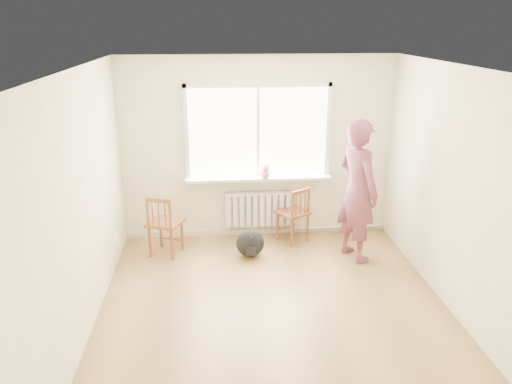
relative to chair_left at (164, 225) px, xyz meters
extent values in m
plane|color=#A57643|center=(1.37, -1.60, -0.45)|extent=(4.50, 4.50, 0.00)
plane|color=white|center=(1.37, -1.60, 2.25)|extent=(4.50, 4.50, 0.00)
cube|color=#EFEABF|center=(1.37, 0.65, 0.90)|extent=(4.00, 0.01, 2.70)
cube|color=white|center=(1.37, 0.63, 1.15)|extent=(2.00, 0.02, 1.30)
cube|color=white|center=(1.37, 0.61, 1.83)|extent=(2.12, 0.05, 0.06)
cube|color=white|center=(0.34, 0.61, 1.15)|extent=(0.06, 0.05, 1.42)
cube|color=white|center=(2.40, 0.61, 1.15)|extent=(0.06, 0.05, 1.42)
cube|color=white|center=(1.37, 0.61, 1.15)|extent=(0.04, 0.05, 1.30)
cube|color=white|center=(1.37, 0.54, 0.48)|extent=(2.15, 0.22, 0.04)
cube|color=white|center=(1.37, 0.60, -0.02)|extent=(1.00, 0.02, 0.55)
cube|color=white|center=(1.37, 0.55, -0.02)|extent=(1.00, 0.10, 0.51)
cube|color=white|center=(1.37, 0.55, 0.24)|extent=(1.00, 0.12, 0.03)
cylinder|color=silver|center=(2.62, 0.59, -0.37)|extent=(1.40, 0.04, 0.04)
cube|color=beige|center=(1.37, 0.63, -0.41)|extent=(4.00, 0.03, 0.08)
cube|color=brown|center=(0.02, 0.05, 0.02)|extent=(0.56, 0.55, 0.04)
cylinder|color=brown|center=(0.23, 0.14, -0.21)|extent=(0.04, 0.04, 0.47)
cylinder|color=brown|center=(-0.08, 0.26, -0.21)|extent=(0.04, 0.04, 0.47)
cylinder|color=brown|center=(0.11, -0.17, -0.21)|extent=(0.04, 0.04, 0.47)
cylinder|color=brown|center=(-0.20, -0.05, -0.21)|extent=(0.04, 0.04, 0.47)
cylinder|color=brown|center=(0.11, -0.17, 0.00)|extent=(0.04, 0.04, 0.89)
cylinder|color=brown|center=(-0.20, -0.05, 0.00)|extent=(0.04, 0.04, 0.89)
cube|color=brown|center=(-0.04, -0.11, 0.41)|extent=(0.35, 0.16, 0.06)
cylinder|color=brown|center=(0.05, -0.14, 0.22)|extent=(0.02, 0.02, 0.36)
cylinder|color=brown|center=(-0.04, -0.11, 0.22)|extent=(0.02, 0.02, 0.36)
cylinder|color=brown|center=(-0.13, -0.08, 0.22)|extent=(0.02, 0.02, 0.36)
cube|color=brown|center=(1.86, 0.33, 0.00)|extent=(0.57, 0.56, 0.04)
cylinder|color=brown|center=(1.91, 0.55, -0.22)|extent=(0.04, 0.04, 0.45)
cylinder|color=brown|center=(1.64, 0.38, -0.22)|extent=(0.04, 0.04, 0.45)
cylinder|color=brown|center=(2.08, 0.29, -0.22)|extent=(0.04, 0.04, 0.45)
cylinder|color=brown|center=(1.82, 0.11, -0.22)|extent=(0.04, 0.04, 0.45)
cylinder|color=brown|center=(2.08, 0.29, -0.03)|extent=(0.04, 0.04, 0.85)
cylinder|color=brown|center=(1.82, 0.11, -0.03)|extent=(0.04, 0.04, 0.85)
cube|color=brown|center=(1.95, 0.20, 0.37)|extent=(0.30, 0.22, 0.05)
cylinder|color=brown|center=(2.03, 0.25, 0.19)|extent=(0.02, 0.02, 0.34)
cylinder|color=brown|center=(1.95, 0.20, 0.19)|extent=(0.02, 0.02, 0.34)
cylinder|color=brown|center=(1.88, 0.15, 0.19)|extent=(0.02, 0.02, 0.34)
imported|color=#B03F3A|center=(2.63, -0.28, 0.53)|extent=(0.71, 0.84, 1.95)
ellipsoid|color=beige|center=(1.46, 0.47, 0.60)|extent=(0.18, 0.26, 0.19)
sphere|color=beige|center=(1.46, 0.34, 0.69)|extent=(0.11, 0.11, 0.11)
cone|color=beige|center=(1.43, 0.34, 0.75)|extent=(0.03, 0.03, 0.04)
cone|color=beige|center=(1.49, 0.34, 0.75)|extent=(0.03, 0.03, 0.04)
cylinder|color=beige|center=(1.46, 0.60, 0.54)|extent=(0.02, 0.17, 0.02)
cylinder|color=beige|center=(1.43, 0.37, 0.55)|extent=(0.02, 0.02, 0.10)
cylinder|color=beige|center=(1.49, 0.37, 0.55)|extent=(0.02, 0.02, 0.10)
ellipsoid|color=black|center=(1.19, -0.15, -0.25)|extent=(0.40, 0.31, 0.39)
camera|label=1|loc=(0.73, -6.47, 2.69)|focal=35.00mm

